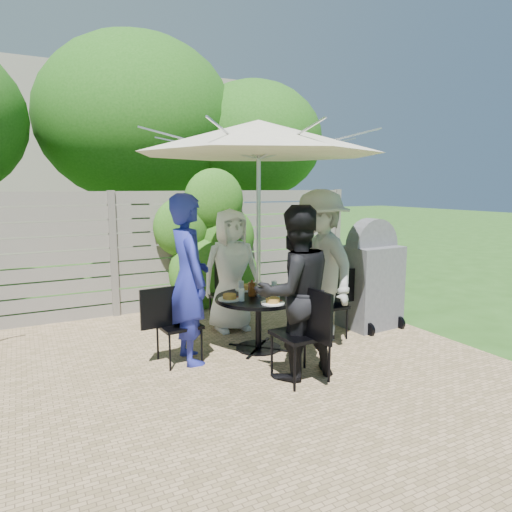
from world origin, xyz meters
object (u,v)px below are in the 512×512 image
patio_table (258,313)px  plate_front (273,301)px  person_front (295,293)px  chair_front (301,353)px  chair_right (327,318)px  bbq_grill (371,279)px  glass_left (241,295)px  chair_left (178,340)px  glass_right (274,287)px  umbrella (259,138)px  plate_right (286,291)px  syrup_jug (252,289)px  person_left (189,280)px  glass_front (277,294)px  chair_back (228,308)px  coffee_cup (258,287)px  plate_back (246,288)px  glass_back (241,287)px  person_right (320,266)px  plate_left (230,298)px  person_back (231,271)px

patio_table → plate_front: 0.42m
patio_table → person_front: 0.93m
chair_front → chair_right: chair_front is taller
bbq_grill → person_front: bearing=-156.9°
patio_table → glass_left: (-0.26, -0.10, 0.27)m
chair_left → glass_right: (1.23, 0.06, 0.46)m
bbq_grill → chair_left: bearing=177.0°
umbrella → glass_left: size_ratio=20.02×
chair_front → bbq_grill: size_ratio=0.65×
patio_table → plate_right: 0.42m
person_front → syrup_jug: size_ratio=10.85×
glass_right → chair_right: bearing=-10.4°
person_left → glass_front: size_ratio=13.15×
chair_back → glass_left: size_ratio=6.39×
coffee_cup → chair_front: bearing=-96.8°
bbq_grill → plate_back: bearing=166.8°
chair_back → person_left: person_left is taller
chair_right → glass_back: chair_right is taller
patio_table → syrup_jug: 0.29m
patio_table → glass_right: 0.39m
glass_back → syrup_jug: size_ratio=0.88×
plate_right → umbrella: bearing=178.0°
patio_table → bbq_grill: size_ratio=0.69×
person_right → plate_right: person_right is taller
plate_left → chair_front: bearing=-71.5°
plate_front → bbq_grill: bearing=14.0°
umbrella → chair_front: (-0.03, -0.97, -2.14)m
chair_right → patio_table: bearing=-1.8°
plate_left → plate_right: same height
chair_left → plate_left: (0.60, -0.02, 0.41)m
person_left → glass_front: bearing=-105.5°
plate_right → glass_back: glass_back is taller
glass_left → syrup_jug: size_ratio=0.88×
syrup_jug → person_right: bearing=-5.2°
plate_left → glass_left: (0.10, -0.11, 0.05)m
plate_back → bbq_grill: size_ratio=0.17×
glass_front → person_left: bearing=162.5°
chair_right → chair_left: bearing=-1.8°
person_front → plate_back: bearing=-90.0°
umbrella → chair_front: 2.35m
person_right → glass_front: size_ratio=13.39×
person_back → syrup_jug: (-0.09, -0.78, -0.08)m
glass_left → coffee_cup: (0.37, 0.31, -0.01)m
coffee_cup → bbq_grill: size_ratio=0.08×
glass_back → coffee_cup: bearing=-13.0°
person_front → chair_right: size_ratio=1.99×
glass_left → coffee_cup: 0.48m
patio_table → glass_right: bearing=20.0°
person_back → bbq_grill: person_back is taller
person_left → bbq_grill: 2.59m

